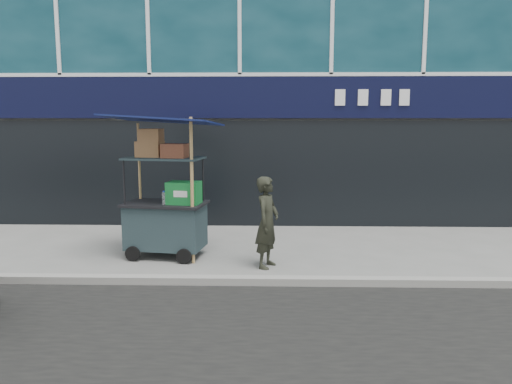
{
  "coord_description": "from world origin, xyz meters",
  "views": [
    {
      "loc": [
        0.65,
        -7.33,
        2.46
      ],
      "look_at": [
        0.43,
        1.2,
        1.19
      ],
      "focal_mm": 35.0,
      "sensor_mm": 36.0,
      "label": 1
    }
  ],
  "objects": [
    {
      "name": "ground",
      "position": [
        0.0,
        0.0,
        0.0
      ],
      "size": [
        80.0,
        80.0,
        0.0
      ],
      "primitive_type": "plane",
      "color": "slate",
      "rests_on": "ground"
    },
    {
      "name": "vendor_cart",
      "position": [
        -1.16,
        1.29,
        0.89
      ],
      "size": [
        2.04,
        1.59,
        2.53
      ],
      "rotation": [
        0.0,
        0.0,
        -0.15
      ],
      "color": "#19272B",
      "rests_on": "ground"
    },
    {
      "name": "vendor_man",
      "position": [
        0.62,
        0.71,
        0.76
      ],
      "size": [
        0.54,
        0.65,
        1.51
      ],
      "primitive_type": "imported",
      "rotation": [
        0.0,
        0.0,
        1.2
      ],
      "color": "black",
      "rests_on": "ground"
    },
    {
      "name": "curb",
      "position": [
        0.0,
        -0.2,
        0.06
      ],
      "size": [
        80.0,
        0.18,
        0.12
      ],
      "primitive_type": "cube",
      "color": "gray",
      "rests_on": "ground"
    }
  ]
}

